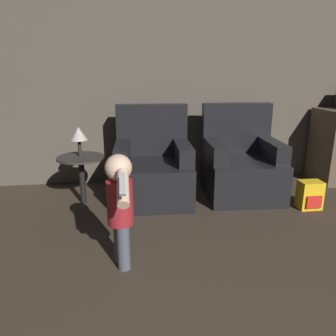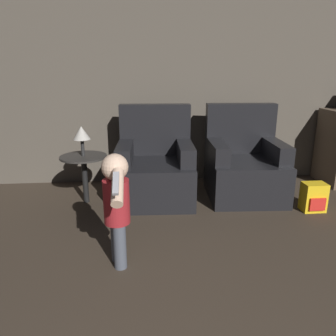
# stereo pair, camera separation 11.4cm
# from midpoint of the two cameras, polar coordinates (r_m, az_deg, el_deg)

# --- Properties ---
(wall_back) EXTENTS (8.40, 0.05, 2.60)m
(wall_back) POSITION_cam_midpoint_polar(r_m,az_deg,el_deg) (4.19, -4.22, 15.15)
(wall_back) COLOR #51493F
(wall_back) RESTS_ON ground_plane
(armchair_left) EXTENTS (0.85, 0.88, 1.03)m
(armchair_left) POSITION_cam_midpoint_polar(r_m,az_deg,el_deg) (3.68, -3.52, -0.11)
(armchair_left) COLOR black
(armchair_left) RESTS_ON ground_plane
(armchair_right) EXTENTS (0.86, 0.89, 1.03)m
(armchair_right) POSITION_cam_midpoint_polar(r_m,az_deg,el_deg) (3.88, 11.71, 0.46)
(armchair_right) COLOR black
(armchair_right) RESTS_ON ground_plane
(person_toddler) EXTENTS (0.19, 0.58, 0.86)m
(person_toddler) POSITION_cam_midpoint_polar(r_m,az_deg,el_deg) (2.37, -9.74, -5.99)
(person_toddler) COLOR #474C56
(person_toddler) RESTS_ON ground_plane
(toy_backpack) EXTENTS (0.23, 0.19, 0.30)m
(toy_backpack) POSITION_cam_midpoint_polar(r_m,az_deg,el_deg) (3.74, 22.68, -4.39)
(toy_backpack) COLOR yellow
(toy_backpack) RESTS_ON ground_plane
(side_table) EXTENTS (0.50, 0.50, 0.53)m
(side_table) POSITION_cam_midpoint_polar(r_m,az_deg,el_deg) (3.62, -15.79, 0.65)
(side_table) COLOR black
(side_table) RESTS_ON ground_plane
(lamp) EXTENTS (0.18, 0.18, 0.32)m
(lamp) POSITION_cam_midpoint_polar(r_m,az_deg,el_deg) (3.55, -16.20, 5.67)
(lamp) COLOR #262626
(lamp) RESTS_ON side_table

